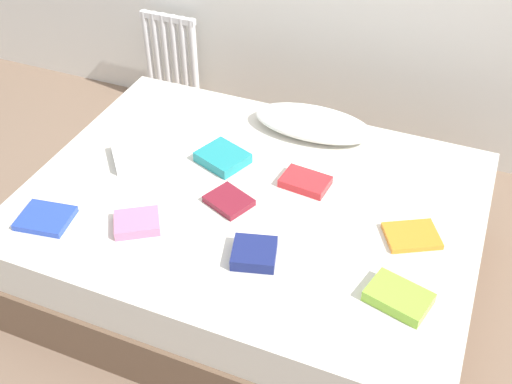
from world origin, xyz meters
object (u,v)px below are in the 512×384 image
Objects in this scene: radiator at (171,54)px; pillow at (313,123)px; textbook_pink at (137,223)px; textbook_lime at (399,297)px; textbook_orange at (412,235)px; textbook_red at (305,182)px; textbook_blue at (46,218)px; textbook_white at (133,156)px; textbook_maroon at (229,201)px; textbook_teal at (223,158)px; textbook_navy at (254,253)px; bed at (252,237)px.

pillow is (1.15, -0.63, 0.16)m from radiator.
textbook_lime is at bearing -31.70° from textbook_pink.
textbook_orange is at bearing 107.72° from textbook_lime.
textbook_red is 1.12m from textbook_blue.
textbook_lime is 1.39m from textbook_white.
textbook_blue is at bearing -160.48° from textbook_lime.
pillow is at bearing 99.18° from textbook_maroon.
textbook_lime is (1.78, -1.55, 0.13)m from radiator.
textbook_white is 0.95× the size of textbook_teal.
textbook_blue is (-0.66, -0.39, -0.00)m from textbook_maroon.
textbook_lime is 1.08m from textbook_teal.
textbook_navy reaches higher than textbook_maroon.
textbook_orange is 1.00× the size of textbook_teal.
radiator is 1.71m from textbook_blue.
textbook_navy is 0.57m from textbook_lime.
textbook_lime is 1.05× the size of textbook_teal.
textbook_lime is (0.79, -0.26, 0.01)m from textbook_maroon.
textbook_red is at bearing 70.00° from textbook_navy.
textbook_navy is 0.93× the size of textbook_maroon.
textbook_pink reaches higher than textbook_red.
pillow reaches higher than textbook_maroon.
textbook_pink is at bearing 170.03° from textbook_orange.
pillow is at bearing 31.46° from textbook_pink.
textbook_maroon reaches higher than bed.
textbook_navy reaches higher than textbook_pink.
textbook_white is 0.52m from textbook_blue.
bed is 0.67m from textbook_white.
textbook_blue is (-1.46, -0.13, -0.01)m from textbook_lime.
textbook_pink is 0.46m from textbook_white.
textbook_maroon reaches higher than textbook_blue.
textbook_pink is 0.39m from textbook_blue.
bed is 0.39m from textbook_teal.
pillow is (0.09, 0.57, 0.31)m from bed.
textbook_lime is (0.72, -0.35, 0.28)m from bed.
radiator is (-1.06, 1.20, 0.15)m from bed.
textbook_white is at bearing -138.37° from textbook_teal.
bed is at bearing -99.38° from pillow.
textbook_red is at bearing 38.69° from bed.
textbook_navy reaches higher than textbook_blue.
textbook_orange is at bearing 0.19° from bed.
textbook_white is at bearing -168.38° from textbook_maroon.
radiator is at bearing 160.70° from textbook_white.
pillow is at bearing 72.67° from textbook_teal.
textbook_orange is (1.06, 0.37, -0.01)m from textbook_pink.
textbook_white is (-0.81, -0.13, 0.01)m from textbook_red.
textbook_lime is at bearing -41.04° from radiator.
pillow is 3.29× the size of textbook_maroon.
textbook_navy is 0.80× the size of textbook_teal.
bed is 9.59× the size of textbook_red.
textbook_maroon is 0.77m from textbook_blue.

